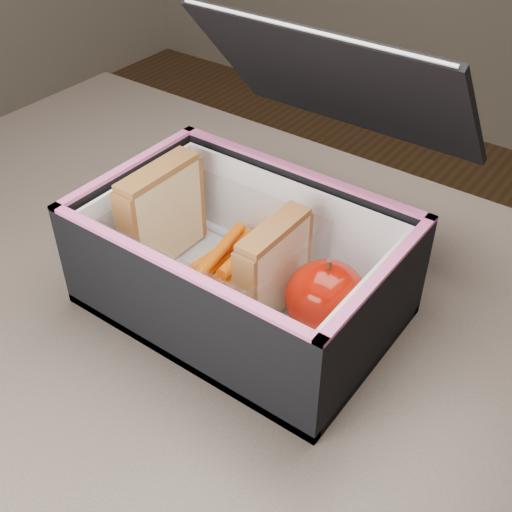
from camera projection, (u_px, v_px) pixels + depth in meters
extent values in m
cube|color=brown|center=(233.00, 360.00, 0.63)|extent=(1.20, 0.80, 0.03)
cube|color=#382D26|center=(132.00, 265.00, 1.34)|extent=(0.05, 0.05, 0.72)
cube|color=black|center=(337.00, 83.00, 0.65)|extent=(0.30, 0.13, 0.15)
cube|color=#E7BE8A|center=(157.00, 213.00, 0.68)|extent=(0.01, 0.10, 0.10)
cube|color=#CB657B|center=(163.00, 219.00, 0.68)|extent=(0.01, 0.09, 0.10)
cube|color=#E7BE8A|center=(168.00, 218.00, 0.67)|extent=(0.01, 0.10, 0.10)
cube|color=brown|center=(157.00, 172.00, 0.64)|extent=(0.03, 0.10, 0.01)
cube|color=#E7BE8A|center=(267.00, 268.00, 0.62)|extent=(0.01, 0.09, 0.09)
cube|color=#CB657B|center=(273.00, 273.00, 0.61)|extent=(0.01, 0.08, 0.09)
cube|color=#E7BE8A|center=(280.00, 274.00, 0.61)|extent=(0.01, 0.09, 0.09)
cube|color=brown|center=(274.00, 229.00, 0.58)|extent=(0.02, 0.09, 0.01)
cylinder|color=orange|center=(215.00, 266.00, 0.68)|extent=(0.02, 0.10, 0.01)
cylinder|color=orange|center=(218.00, 253.00, 0.68)|extent=(0.02, 0.10, 0.01)
cylinder|color=orange|center=(219.00, 251.00, 0.66)|extent=(0.03, 0.10, 0.01)
cylinder|color=orange|center=(236.00, 273.00, 0.67)|extent=(0.03, 0.10, 0.01)
cylinder|color=orange|center=(242.00, 255.00, 0.68)|extent=(0.02, 0.10, 0.01)
cylinder|color=orange|center=(247.00, 249.00, 0.67)|extent=(0.02, 0.10, 0.01)
cylinder|color=orange|center=(208.00, 291.00, 0.65)|extent=(0.02, 0.10, 0.01)
cube|color=white|center=(320.00, 326.00, 0.62)|extent=(0.08, 0.09, 0.01)
ellipsoid|color=#890F03|center=(326.00, 298.00, 0.59)|extent=(0.09, 0.09, 0.07)
cylinder|color=#4C2C1B|center=(329.00, 265.00, 0.57)|extent=(0.01, 0.01, 0.01)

